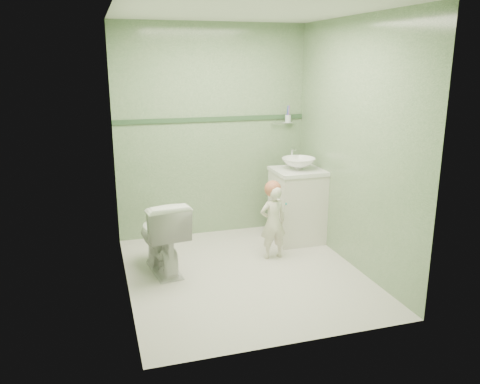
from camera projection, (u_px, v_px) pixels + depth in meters
name	position (u px, v px, depth m)	size (l,w,h in m)	color
ground	(244.00, 274.00, 4.72)	(2.50, 2.50, 0.00)	beige
room_shell	(245.00, 151.00, 4.40)	(2.50, 2.54, 2.40)	gray
trim_stripe	(212.00, 119.00, 5.50)	(2.20, 0.02, 0.05)	#325133
vanity	(297.00, 207.00, 5.49)	(0.52, 0.50, 0.80)	silver
counter	(298.00, 171.00, 5.38)	(0.54, 0.52, 0.04)	white
basin	(298.00, 164.00, 5.36)	(0.37, 0.37, 0.13)	white
faucet	(292.00, 153.00, 5.51)	(0.03, 0.13, 0.18)	silver
cup_holder	(287.00, 119.00, 5.71)	(0.26, 0.07, 0.21)	silver
toilet	(162.00, 235.00, 4.69)	(0.41, 0.72, 0.73)	white
toddler	(273.00, 222.00, 5.00)	(0.28, 0.19, 0.77)	beige
hair_cap	(273.00, 189.00, 4.93)	(0.17, 0.17, 0.17)	#B76445
teal_toothbrush	(285.00, 204.00, 4.85)	(0.11, 0.13, 0.08)	#0D908B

